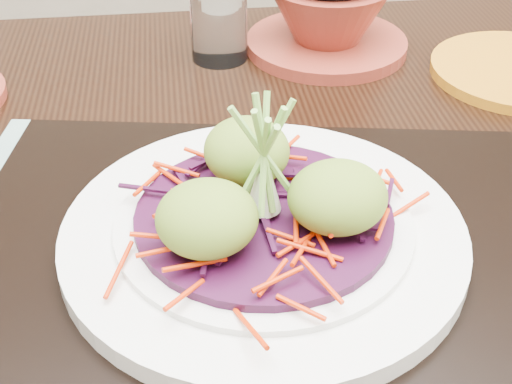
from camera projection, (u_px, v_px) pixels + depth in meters
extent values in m
cube|color=black|center=(252.00, 217.00, 0.59)|extent=(1.31, 0.96, 0.04)
cube|color=#7CA092|center=(263.00, 266.00, 0.51)|extent=(0.58, 0.52, 0.00)
cube|color=black|center=(263.00, 254.00, 0.50)|extent=(0.50, 0.43, 0.02)
cylinder|color=silver|center=(264.00, 235.00, 0.49)|extent=(0.28, 0.28, 0.01)
cylinder|color=silver|center=(264.00, 224.00, 0.48)|extent=(0.20, 0.20, 0.01)
cylinder|color=#380B2B|center=(264.00, 217.00, 0.48)|extent=(0.17, 0.17, 0.01)
ellipsoid|color=olive|center=(207.00, 219.00, 0.44)|extent=(0.07, 0.07, 0.05)
ellipsoid|color=olive|center=(338.00, 198.00, 0.46)|extent=(0.07, 0.07, 0.05)
ellipsoid|color=olive|center=(247.00, 151.00, 0.50)|extent=(0.07, 0.07, 0.05)
cylinder|color=white|center=(219.00, 20.00, 0.76)|extent=(0.07, 0.07, 0.09)
cylinder|color=maroon|center=(326.00, 44.00, 0.80)|extent=(0.21, 0.21, 0.01)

